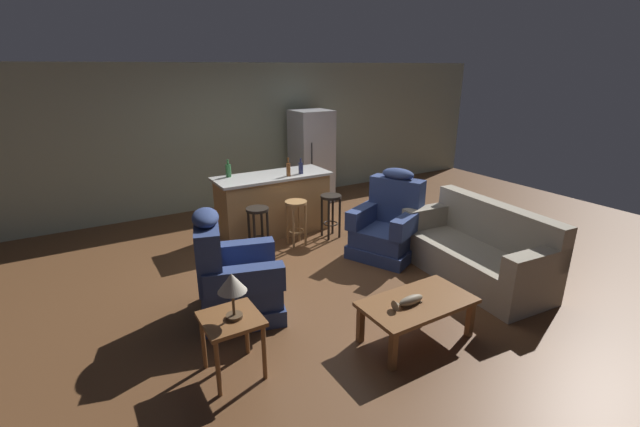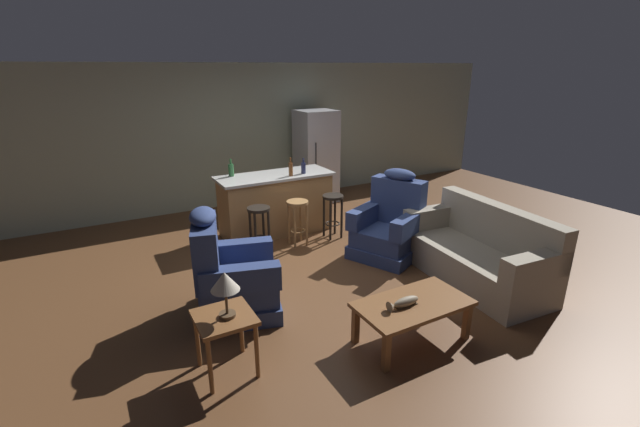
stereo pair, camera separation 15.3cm
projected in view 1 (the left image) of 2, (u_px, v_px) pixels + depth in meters
The scene contains 17 objects.
ground_plane at pixel (317, 263), 5.81m from camera, with size 12.00×12.00×0.00m.
back_wall at pixel (231, 137), 7.92m from camera, with size 12.00×0.05×2.60m.
coffee_table at pixel (417, 306), 4.10m from camera, with size 1.10×0.60×0.42m.
fish_figurine at pixel (408, 301), 3.99m from camera, with size 0.34×0.10×0.10m.
couch at pixel (478, 252), 5.34m from camera, with size 1.00×1.96×0.94m.
recliner_near_lamp at pixel (232, 278), 4.52m from camera, with size 1.04×1.04×1.20m.
recliner_near_island at pixel (389, 225), 6.00m from camera, with size 1.11×1.11×1.20m.
end_table at pixel (232, 327), 3.60m from camera, with size 0.48×0.48×0.56m.
table_lamp at pixel (232, 285), 3.45m from camera, with size 0.24×0.24×0.41m.
kitchen_island at pixel (273, 204), 6.75m from camera, with size 1.80×0.70×0.95m.
bar_stool_left at pixel (258, 222), 5.98m from camera, with size 0.32×0.32×0.68m.
bar_stool_middle at pixel (296, 215), 6.28m from camera, with size 0.32×0.32×0.68m.
bar_stool_right at pixel (331, 208), 6.57m from camera, with size 0.32×0.32×0.68m.
refrigerator at pixel (312, 157), 8.26m from camera, with size 0.70×0.69×1.76m.
bottle_tall_green at pixel (288, 169), 6.49m from camera, with size 0.06×0.06×0.28m.
bottle_short_amber at pixel (301, 168), 6.65m from camera, with size 0.07×0.07×0.24m.
bottle_wine_dark at pixel (228, 170), 6.45m from camera, with size 0.08×0.08×0.27m.
Camera 1 is at (-2.67, -4.54, 2.55)m, focal length 24.00 mm.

